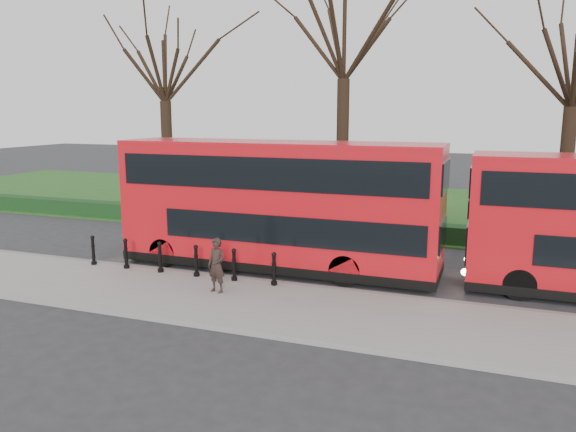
% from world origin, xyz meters
% --- Properties ---
extents(ground, '(120.00, 120.00, 0.00)m').
position_xyz_m(ground, '(0.00, 0.00, 0.00)').
color(ground, '#28282B').
rests_on(ground, ground).
extents(pavement, '(60.00, 4.00, 0.15)m').
position_xyz_m(pavement, '(0.00, -3.00, 0.07)').
color(pavement, gray).
rests_on(pavement, ground).
extents(kerb, '(60.00, 0.25, 0.16)m').
position_xyz_m(kerb, '(0.00, -1.00, 0.07)').
color(kerb, slate).
rests_on(kerb, ground).
extents(grass_verge, '(60.00, 18.00, 0.06)m').
position_xyz_m(grass_verge, '(0.00, 15.00, 0.03)').
color(grass_verge, '#1F4F1A').
rests_on(grass_verge, ground).
extents(hedge, '(60.00, 0.90, 0.80)m').
position_xyz_m(hedge, '(0.00, 6.80, 0.40)').
color(hedge, black).
rests_on(hedge, ground).
extents(yellow_line_outer, '(60.00, 0.10, 0.01)m').
position_xyz_m(yellow_line_outer, '(0.00, -0.70, 0.01)').
color(yellow_line_outer, yellow).
rests_on(yellow_line_outer, ground).
extents(yellow_line_inner, '(60.00, 0.10, 0.01)m').
position_xyz_m(yellow_line_inner, '(0.00, -0.50, 0.01)').
color(yellow_line_inner, yellow).
rests_on(yellow_line_inner, ground).
extents(tree_left, '(7.01, 7.01, 10.95)m').
position_xyz_m(tree_left, '(-8.00, 10.00, 7.96)').
color(tree_left, black).
rests_on(tree_left, ground).
extents(tree_mid, '(8.16, 8.16, 12.75)m').
position_xyz_m(tree_mid, '(2.00, 10.00, 9.28)').
color(tree_mid, black).
rests_on(tree_mid, ground).
extents(tree_right, '(6.60, 6.60, 10.31)m').
position_xyz_m(tree_right, '(12.00, 10.00, 7.48)').
color(tree_right, black).
rests_on(tree_right, ground).
extents(bollard_row, '(7.01, 0.15, 1.00)m').
position_xyz_m(bollard_row, '(-0.55, -1.35, 0.65)').
color(bollard_row, black).
rests_on(bollard_row, pavement).
extents(bus_lead, '(11.21, 2.57, 4.46)m').
position_xyz_m(bus_lead, '(2.11, 0.91, 2.25)').
color(bus_lead, red).
rests_on(bus_lead, ground).
extents(pedestrian, '(0.66, 0.50, 1.65)m').
position_xyz_m(pedestrian, '(1.53, -2.57, 0.97)').
color(pedestrian, '#2D1F1C').
rests_on(pedestrian, pavement).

